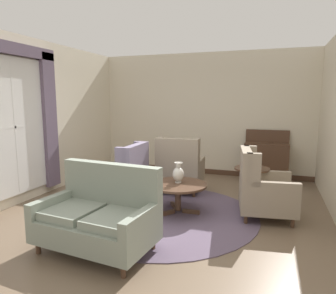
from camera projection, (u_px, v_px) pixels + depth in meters
ground at (155, 221)px, 4.66m from camera, size 9.18×9.18×0.00m
wall_back at (204, 114)px, 7.49m from camera, size 5.36×0.08×2.93m
wall_left at (52, 117)px, 6.19m from camera, size 0.08×4.59×2.93m
baseboard_back at (202, 171)px, 7.66m from camera, size 5.20×0.03×0.12m
area_rug at (162, 214)px, 4.94m from camera, size 3.05×3.05×0.01m
window_with_curtains at (15, 118)px, 5.17m from camera, size 0.12×1.95×2.62m
coffee_table at (178, 189)px, 4.94m from camera, size 0.93×0.93×0.49m
porcelain_vase at (178, 174)px, 4.97m from camera, size 0.19×0.19×0.34m
settee at (99, 217)px, 3.72m from camera, size 1.48×0.96×1.03m
armchair_far_left at (180, 170)px, 6.05m from camera, size 0.87×0.93×1.11m
armchair_near_window at (124, 179)px, 5.38m from camera, size 0.80×0.84×1.07m
armchair_foreground_right at (261, 189)px, 4.75m from camera, size 0.93×0.92×1.07m
side_table at (251, 183)px, 5.23m from camera, size 0.59×0.59×0.68m
sideboard at (266, 159)px, 6.88m from camera, size 0.95×0.42×1.14m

